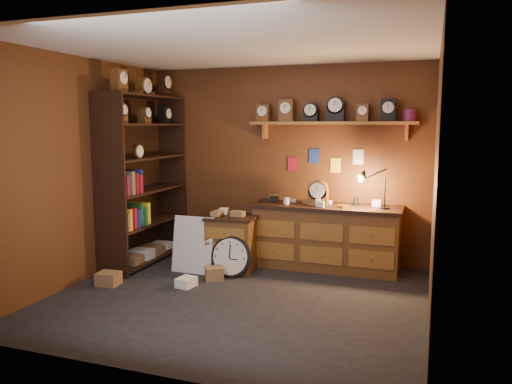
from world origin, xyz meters
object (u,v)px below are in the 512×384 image
at_px(workbench, 326,233).
at_px(big_round_clock, 231,257).
at_px(low_cabinet, 232,241).
at_px(shelving_unit, 142,172).

bearing_deg(workbench, big_round_clock, -143.81).
height_order(low_cabinet, big_round_clock, low_cabinet).
bearing_deg(low_cabinet, shelving_unit, 175.28).
bearing_deg(low_cabinet, workbench, 18.72).
height_order(shelving_unit, low_cabinet, shelving_unit).
xyz_separation_m(shelving_unit, workbench, (2.48, 0.49, -0.78)).
distance_m(workbench, low_cabinet, 1.25).
xyz_separation_m(shelving_unit, big_round_clock, (1.43, -0.27, -1.00)).
xyz_separation_m(workbench, big_round_clock, (-1.05, -0.77, -0.22)).
relative_size(shelving_unit, big_round_clock, 4.94).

